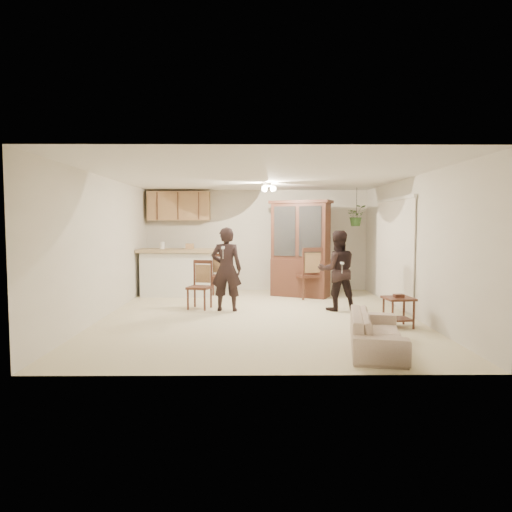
{
  "coord_description": "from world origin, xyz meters",
  "views": [
    {
      "loc": [
        -0.12,
        -8.15,
        1.66
      ],
      "look_at": [
        -0.04,
        0.4,
        1.06
      ],
      "focal_mm": 32.0,
      "sensor_mm": 36.0,
      "label": 1
    }
  ],
  "objects_px": {
    "chair_bar": "(200,295)",
    "side_table": "(398,312)",
    "adult": "(226,264)",
    "child": "(337,275)",
    "sofa": "(377,322)",
    "chair_hutch_right": "(309,284)",
    "chair_hutch_left": "(213,283)",
    "china_hutch": "(300,249)"
  },
  "relations": [
    {
      "from": "child",
      "to": "side_table",
      "type": "distance_m",
      "value": 1.67
    },
    {
      "from": "side_table",
      "to": "chair_bar",
      "type": "bearing_deg",
      "value": 154.4
    },
    {
      "from": "child",
      "to": "sofa",
      "type": "bearing_deg",
      "value": 86.93
    },
    {
      "from": "side_table",
      "to": "chair_hutch_right",
      "type": "bearing_deg",
      "value": 110.74
    },
    {
      "from": "chair_hutch_left",
      "to": "china_hutch",
      "type": "bearing_deg",
      "value": 29.27
    },
    {
      "from": "sofa",
      "to": "child",
      "type": "distance_m",
      "value": 2.78
    },
    {
      "from": "side_table",
      "to": "sofa",
      "type": "bearing_deg",
      "value": -118.33
    },
    {
      "from": "child",
      "to": "side_table",
      "type": "bearing_deg",
      "value": 113.28
    },
    {
      "from": "chair_hutch_right",
      "to": "side_table",
      "type": "bearing_deg",
      "value": 95.3
    },
    {
      "from": "chair_bar",
      "to": "chair_hutch_left",
      "type": "xyz_separation_m",
      "value": [
        0.1,
        1.9,
        0.0
      ]
    },
    {
      "from": "sofa",
      "to": "side_table",
      "type": "height_order",
      "value": "sofa"
    },
    {
      "from": "chair_hutch_left",
      "to": "chair_hutch_right",
      "type": "height_order",
      "value": "chair_hutch_right"
    },
    {
      "from": "sofa",
      "to": "adult",
      "type": "xyz_separation_m",
      "value": [
        -2.14,
        2.73,
        0.53
      ]
    },
    {
      "from": "chair_bar",
      "to": "china_hutch",
      "type": "bearing_deg",
      "value": 51.39
    },
    {
      "from": "adult",
      "to": "chair_hutch_right",
      "type": "bearing_deg",
      "value": -134.0
    },
    {
      "from": "adult",
      "to": "child",
      "type": "distance_m",
      "value": 2.14
    },
    {
      "from": "adult",
      "to": "chair_bar",
      "type": "xyz_separation_m",
      "value": [
        -0.54,
        0.21,
        -0.63
      ]
    },
    {
      "from": "adult",
      "to": "chair_hutch_right",
      "type": "relative_size",
      "value": 1.57
    },
    {
      "from": "sofa",
      "to": "child",
      "type": "height_order",
      "value": "child"
    },
    {
      "from": "adult",
      "to": "chair_hutch_right",
      "type": "distance_m",
      "value": 2.36
    },
    {
      "from": "adult",
      "to": "chair_hutch_left",
      "type": "xyz_separation_m",
      "value": [
        -0.44,
        2.11,
        -0.63
      ]
    },
    {
      "from": "side_table",
      "to": "chair_hutch_right",
      "type": "height_order",
      "value": "chair_hutch_right"
    },
    {
      "from": "sofa",
      "to": "chair_bar",
      "type": "bearing_deg",
      "value": 53.47
    },
    {
      "from": "sofa",
      "to": "adult",
      "type": "bearing_deg",
      "value": 49.24
    },
    {
      "from": "chair_bar",
      "to": "chair_hutch_left",
      "type": "bearing_deg",
      "value": 102.54
    },
    {
      "from": "chair_hutch_right",
      "to": "sofa",
      "type": "bearing_deg",
      "value": 79.73
    },
    {
      "from": "chair_hutch_left",
      "to": "chair_hutch_right",
      "type": "distance_m",
      "value": 2.29
    },
    {
      "from": "chair_bar",
      "to": "adult",
      "type": "bearing_deg",
      "value": -6.1
    },
    {
      "from": "adult",
      "to": "chair_hutch_left",
      "type": "bearing_deg",
      "value": -72.27
    },
    {
      "from": "chair_hutch_left",
      "to": "chair_hutch_right",
      "type": "relative_size",
      "value": 0.83
    },
    {
      "from": "child",
      "to": "chair_hutch_left",
      "type": "bearing_deg",
      "value": -42.25
    },
    {
      "from": "sofa",
      "to": "chair_bar",
      "type": "height_order",
      "value": "chair_bar"
    },
    {
      "from": "china_hutch",
      "to": "chair_bar",
      "type": "distance_m",
      "value": 2.76
    },
    {
      "from": "adult",
      "to": "chair_bar",
      "type": "relative_size",
      "value": 1.9
    },
    {
      "from": "child",
      "to": "side_table",
      "type": "xyz_separation_m",
      "value": [
        0.72,
        -1.45,
        -0.42
      ]
    },
    {
      "from": "china_hutch",
      "to": "chair_bar",
      "type": "relative_size",
      "value": 2.32
    },
    {
      "from": "adult",
      "to": "side_table",
      "type": "relative_size",
      "value": 3.36
    },
    {
      "from": "chair_bar",
      "to": "side_table",
      "type": "bearing_deg",
      "value": -10.05
    },
    {
      "from": "adult",
      "to": "china_hutch",
      "type": "bearing_deg",
      "value": -126.33
    },
    {
      "from": "sofa",
      "to": "china_hutch",
      "type": "xyz_separation_m",
      "value": [
        -0.54,
        4.49,
        0.72
      ]
    },
    {
      "from": "adult",
      "to": "child",
      "type": "bearing_deg",
      "value": -173.07
    },
    {
      "from": "sofa",
      "to": "adult",
      "type": "relative_size",
      "value": 1.04
    }
  ]
}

